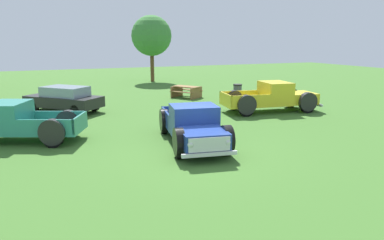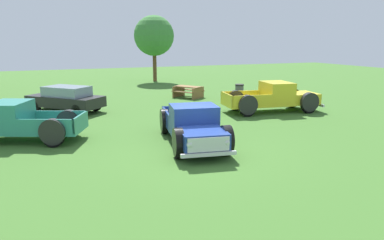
{
  "view_description": "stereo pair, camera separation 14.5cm",
  "coord_description": "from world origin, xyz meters",
  "views": [
    {
      "loc": [
        -4.86,
        -11.15,
        3.83
      ],
      "look_at": [
        0.19,
        0.86,
        0.9
      ],
      "focal_mm": 33.12,
      "sensor_mm": 36.0,
      "label": 1
    },
    {
      "loc": [
        -4.73,
        -11.21,
        3.83
      ],
      "look_at": [
        0.19,
        0.86,
        0.9
      ],
      "focal_mm": 33.12,
      "sensor_mm": 36.0,
      "label": 2
    }
  ],
  "objects": [
    {
      "name": "ground_plane",
      "position": [
        0.0,
        0.0,
        0.0
      ],
      "size": [
        80.0,
        80.0,
        0.0
      ],
      "primitive_type": "plane",
      "color": "#3D6B28"
    },
    {
      "name": "pickup_truck_foreground",
      "position": [
        0.13,
        0.51,
        0.72
      ],
      "size": [
        2.66,
        5.2,
        1.52
      ],
      "color": "navy",
      "rests_on": "ground_plane"
    },
    {
      "name": "pickup_truck_behind_left",
      "position": [
        -6.26,
        3.86,
        0.73
      ],
      "size": [
        5.32,
        3.58,
        1.54
      ],
      "color": "#2D8475",
      "rests_on": "ground_plane"
    },
    {
      "name": "pickup_truck_behind_right",
      "position": [
        6.9,
        4.83,
        0.78
      ],
      "size": [
        5.53,
        2.69,
        1.63
      ],
      "color": "yellow",
      "rests_on": "ground_plane"
    },
    {
      "name": "sedan_distant_a",
      "position": [
        -3.89,
        9.16,
        0.74
      ],
      "size": [
        4.17,
        4.19,
        1.4
      ],
      "color": "black",
      "rests_on": "ground_plane"
    },
    {
      "name": "picnic_table",
      "position": [
        4.14,
        11.24,
        0.49
      ],
      "size": [
        2.24,
        2.32,
        0.78
      ],
      "color": "olive",
      "rests_on": "ground_plane"
    },
    {
      "name": "trash_can",
      "position": [
        7.27,
        9.68,
        0.48
      ],
      "size": [
        0.59,
        0.59,
        0.95
      ],
      "color": "#4C4C51",
      "rests_on": "ground_plane"
    },
    {
      "name": "oak_tree_east",
      "position": [
        4.84,
        21.67,
        4.26
      ],
      "size": [
        3.75,
        3.75,
        6.15
      ],
      "color": "brown",
      "rests_on": "ground_plane"
    }
  ]
}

